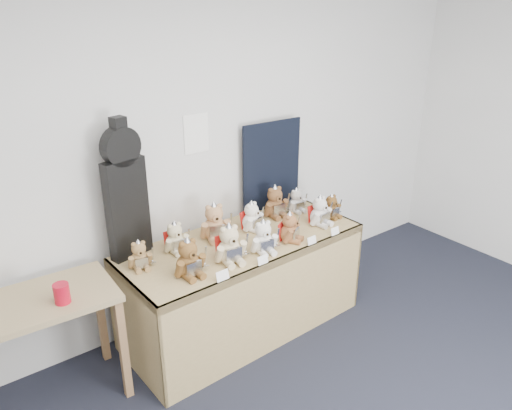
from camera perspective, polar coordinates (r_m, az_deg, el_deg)
room_shell at (r=3.81m, az=-6.83°, el=8.10°), size 6.00×6.00×6.00m
display_table at (r=3.80m, az=-0.84°, el=-6.71°), size 1.89×0.84×0.78m
side_table at (r=3.41m, az=-23.74°, el=-11.75°), size 0.98×0.57×0.79m
guitar_case at (r=3.49m, az=-14.69°, el=1.55°), size 0.31×0.15×1.00m
navy_board at (r=4.22m, az=1.79°, el=4.51°), size 0.57×0.05×0.76m
red_cup at (r=3.22m, az=-21.31°, el=-9.40°), size 0.09×0.09×0.13m
teddy_front_far_left at (r=3.30m, az=-7.68°, el=-6.20°), size 0.24×0.19×0.30m
teddy_front_left at (r=3.44m, az=-3.03°, el=-4.65°), size 0.26×0.23×0.31m
teddy_front_centre at (r=3.57m, az=0.86°, el=-3.82°), size 0.23×0.20×0.28m
teddy_front_right at (r=3.74m, az=3.90°, el=-2.70°), size 0.21×0.21×0.26m
teddy_front_far_right at (r=4.02m, az=7.31°, el=-0.81°), size 0.22×0.19×0.27m
teddy_front_end at (r=4.17m, az=8.63°, el=-0.25°), size 0.18×0.15×0.22m
teddy_back_left at (r=3.63m, az=-9.19°, el=-3.80°), size 0.21×0.17×0.25m
teddy_back_centre_left at (r=3.76m, az=-4.74°, el=-2.09°), size 0.26×0.24×0.32m
teddy_back_centre_right at (r=3.90m, az=-0.45°, el=-1.45°), size 0.22×0.20×0.26m
teddy_back_right at (r=4.14m, az=2.21°, el=0.23°), size 0.24×0.20×0.30m
teddy_back_end at (r=4.25m, az=4.64°, el=0.43°), size 0.19×0.15×0.23m
teddy_back_far_left at (r=3.46m, az=-13.16°, el=-5.71°), size 0.19×0.16×0.23m
entry_card_a at (r=3.27m, az=-3.85°, el=-8.05°), size 0.10×0.02×0.07m
entry_card_b at (r=3.45m, az=0.77°, el=-6.30°), size 0.09×0.02×0.06m
entry_card_c at (r=3.73m, az=6.39°, el=-4.04°), size 0.08×0.02×0.06m
entry_card_d at (r=3.90m, az=9.01°, el=-2.96°), size 0.08×0.02×0.06m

